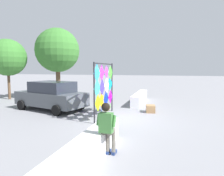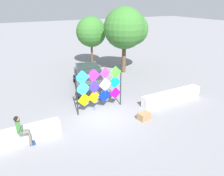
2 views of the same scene
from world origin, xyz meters
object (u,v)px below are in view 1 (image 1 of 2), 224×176
cardboard_box_large (151,109)px  kite_display_rack (104,85)px  seated_vendor (107,125)px  tree_far_right (7,58)px  tree_broadleaf (58,51)px  parked_car (51,95)px

cardboard_box_large → kite_display_rack: bearing=127.2°
seated_vendor → cardboard_box_large: seated_vendor is taller
tree_far_right → tree_broadleaf: tree_broadleaf is taller
kite_display_rack → cardboard_box_large: bearing=-52.8°
kite_display_rack → tree_far_right: tree_far_right is taller
seated_vendor → parked_car: parked_car is taller
seated_vendor → tree_broadleaf: (9.70, 7.22, 2.89)m
tree_broadleaf → cardboard_box_large: bearing=-114.6°
kite_display_rack → cardboard_box_large: kite_display_rack is taller
kite_display_rack → seated_vendor: 4.77m
parked_car → tree_broadleaf: tree_broadleaf is taller
cardboard_box_large → tree_broadleaf: tree_broadleaf is taller
kite_display_rack → seated_vendor: size_ratio=1.86×
tree_broadleaf → tree_far_right: bearing=118.2°
seated_vendor → tree_broadleaf: 12.43m
kite_display_rack → tree_far_right: 9.83m
seated_vendor → tree_far_right: 13.42m
kite_display_rack → tree_far_right: size_ratio=0.62×
seated_vendor → cardboard_box_large: bearing=-5.7°
parked_car → tree_far_right: size_ratio=0.99×
tree_far_right → tree_broadleaf: size_ratio=0.83×
parked_car → cardboard_box_large: size_ratio=7.34×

